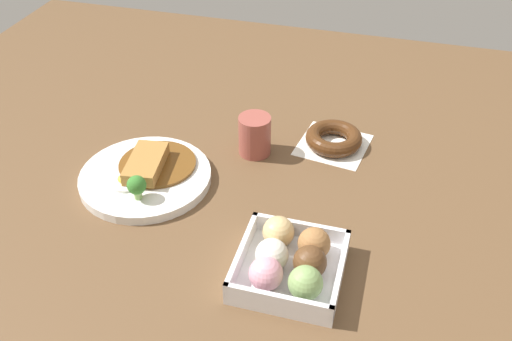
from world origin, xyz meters
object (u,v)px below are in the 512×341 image
curry_plate (146,175)px  chocolate_ring_donut (334,139)px  coffee_mug (255,135)px  donut_box (290,262)px

curry_plate → chocolate_ring_donut: bearing=-56.6°
curry_plate → chocolate_ring_donut: curry_plate is taller
coffee_mug → curry_plate: bearing=130.3°
donut_box → coffee_mug: (0.31, 0.14, 0.01)m
donut_box → chocolate_ring_donut: 0.37m
curry_plate → donut_box: (-0.16, -0.32, 0.01)m
curry_plate → coffee_mug: 0.23m
coffee_mug → chocolate_ring_donut: bearing=-66.0°
donut_box → curry_plate: bearing=63.4°
donut_box → coffee_mug: bearing=25.2°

